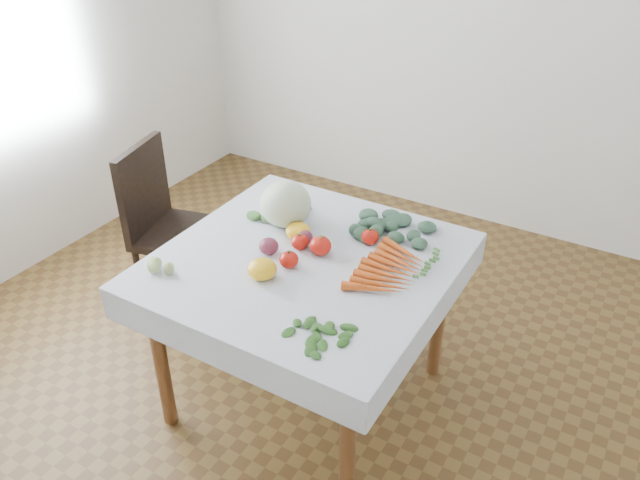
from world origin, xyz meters
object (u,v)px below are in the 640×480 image
object	(u,v)px
chair	(165,218)
cabbage	(286,204)
table	(306,279)
heirloom_back	(298,231)
carrot_bunch	(391,270)

from	to	relation	value
chair	cabbage	world-z (taller)	cabbage
cabbage	chair	bearing A→B (deg)	176.07
chair	table	bearing A→B (deg)	-13.50
chair	heirloom_back	bearing A→B (deg)	-8.12
chair	heirloom_back	xyz separation A→B (m)	(0.91, -0.13, 0.27)
cabbage	heirloom_back	xyz separation A→B (m)	(0.11, -0.07, -0.06)
table	chair	size ratio (longest dim) A/B	1.09
heirloom_back	carrot_bunch	world-z (taller)	heirloom_back
carrot_bunch	chair	bearing A→B (deg)	173.01
cabbage	table	bearing A→B (deg)	-40.92
carrot_bunch	table	bearing A→B (deg)	-166.97
cabbage	heirloom_back	size ratio (longest dim) A/B	2.12
cabbage	heirloom_back	bearing A→B (deg)	-34.25
chair	carrot_bunch	size ratio (longest dim) A/B	2.27
table	chair	xyz separation A→B (m)	(-1.01, 0.24, -0.13)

